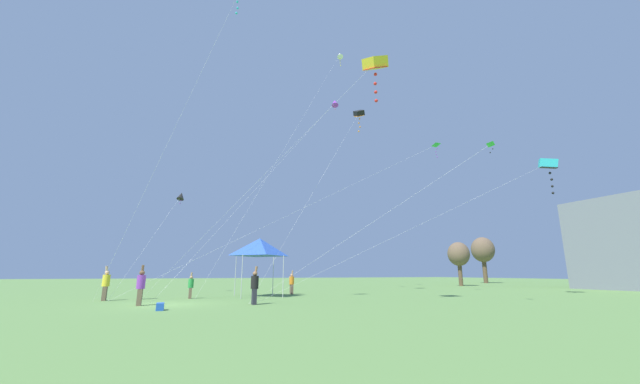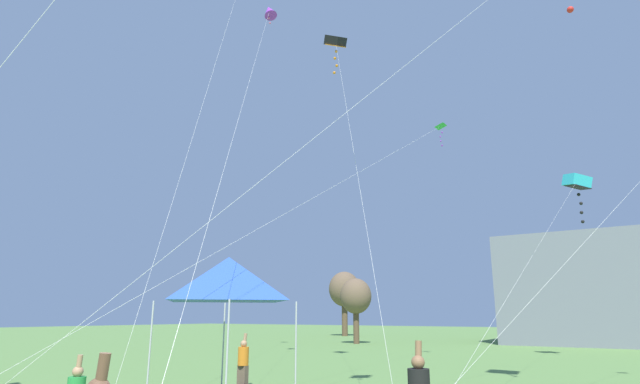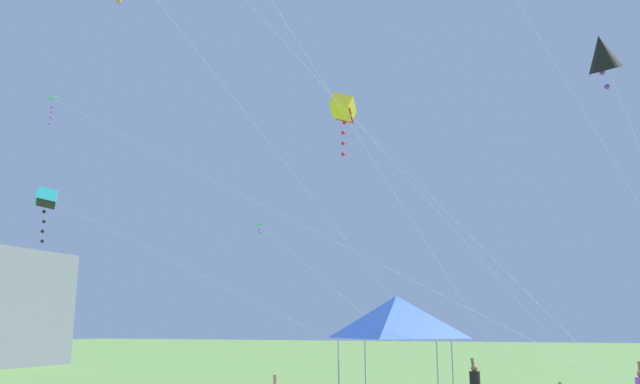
# 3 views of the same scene
# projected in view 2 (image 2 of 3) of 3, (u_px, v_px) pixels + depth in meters

# --- Properties ---
(tree_far_centre) EXTENTS (4.28, 4.28, 8.63)m
(tree_far_centre) POSITION_uv_depth(u_px,v_px,m) (601.00, 276.00, 47.20)
(tree_far_centre) COLOR brown
(tree_far_centre) RESTS_ON ground
(tree_far_right) EXTENTS (3.43, 3.43, 6.93)m
(tree_far_right) POSITION_uv_depth(u_px,v_px,m) (564.00, 289.00, 47.64)
(tree_far_right) COLOR brown
(tree_far_right) RESTS_ON ground
(tree_near_right) EXTENTS (3.95, 3.95, 7.96)m
(tree_near_right) POSITION_uv_depth(u_px,v_px,m) (344.00, 290.00, 63.49)
(tree_near_right) COLOR brown
(tree_near_right) RESTS_ON ground
(tree_far_left) EXTENTS (2.92, 2.92, 5.90)m
(tree_far_left) POSITION_uv_depth(u_px,v_px,m) (356.00, 297.00, 46.45)
(tree_far_left) COLOR brown
(tree_far_left) RESTS_ON ground
(festival_tent) EXTENTS (3.28, 3.28, 4.25)m
(festival_tent) POSITION_uv_depth(u_px,v_px,m) (228.00, 279.00, 14.95)
(festival_tent) COLOR #B7B7BC
(festival_tent) RESTS_ON ground
(person_orange_shirt) EXTENTS (0.39, 0.39, 1.90)m
(person_orange_shirt) POSITION_uv_depth(u_px,v_px,m) (243.00, 361.00, 18.05)
(person_orange_shirt) COLOR brown
(person_orange_shirt) RESTS_ON ground
(kite_cyan_box_1) EXTENTS (2.18, 24.37, 11.01)m
(kite_cyan_box_1) POSITION_uv_depth(u_px,v_px,m) (577.00, 183.00, 30.37)
(kite_cyan_box_1) COLOR silver
(kite_cyan_box_1) RESTS_ON ground
(kite_black_box_2) EXTENTS (9.07, 12.20, 17.71)m
(kite_black_box_2) POSITION_uv_depth(u_px,v_px,m) (335.00, 42.00, 27.32)
(kite_black_box_2) COLOR silver
(kite_black_box_2) RESTS_ON ground
(kite_purple_diamond_3) EXTENTS (11.78, 16.57, 20.64)m
(kite_purple_diamond_3) POSITION_uv_depth(u_px,v_px,m) (269.00, 11.00, 29.55)
(kite_purple_diamond_3) COLOR silver
(kite_purple_diamond_3) RESTS_ON ground
(kite_green_delta_8) EXTENTS (0.92, 25.99, 13.72)m
(kite_green_delta_8) POSITION_uv_depth(u_px,v_px,m) (436.00, 130.00, 29.02)
(kite_green_delta_8) COLOR silver
(kite_green_delta_8) RESTS_ON ground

